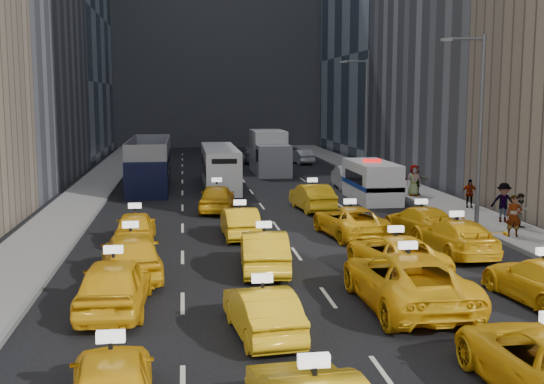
{
  "coord_description": "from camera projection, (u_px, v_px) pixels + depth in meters",
  "views": [
    {
      "loc": [
        -4.4,
        -18.15,
        6.21
      ],
      "look_at": [
        -0.51,
        11.56,
        2.0
      ],
      "focal_mm": 45.0,
      "sensor_mm": 36.0,
      "label": 1
    }
  ],
  "objects": [
    {
      "name": "pedestrian_4",
      "position": [
        414.0,
        180.0,
        41.81
      ],
      "size": [
        0.94,
        0.52,
        1.91
      ],
      "primitive_type": "imported",
      "rotation": [
        0.0,
        0.0,
        0.01
      ],
      "color": "gray",
      "rests_on": "sidewalk_east"
    },
    {
      "name": "sidewalk_west",
      "position": [
        85.0,
        196.0,
        42.44
      ],
      "size": [
        3.0,
        90.0,
        0.15
      ],
      "primitive_type": "cube",
      "color": "gray",
      "rests_on": "ground"
    },
    {
      "name": "taxi_10",
      "position": [
        395.0,
        254.0,
        24.06
      ],
      "size": [
        2.88,
        5.18,
        1.37
      ],
      "primitive_type": "imported",
      "rotation": [
        0.0,
        0.0,
        3.27
      ],
      "color": "yellow",
      "rests_on": "ground"
    },
    {
      "name": "taxi_7",
      "position": [
        544.0,
        281.0,
        20.52
      ],
      "size": [
        2.38,
        4.95,
        1.39
      ],
      "primitive_type": "imported",
      "rotation": [
        0.0,
        0.0,
        3.23
      ],
      "color": "yellow",
      "rests_on": "ground"
    },
    {
      "name": "streetlight_far",
      "position": [
        365.0,
        114.0,
        51.17
      ],
      "size": [
        2.15,
        0.22,
        9.0
      ],
      "color": "#595B60",
      "rests_on": "ground"
    },
    {
      "name": "double_decker",
      "position": [
        150.0,
        164.0,
        46.26
      ],
      "size": [
        3.45,
        11.57,
        3.32
      ],
      "rotation": [
        0.0,
        0.0,
        -0.08
      ],
      "color": "black",
      "rests_on": "ground"
    },
    {
      "name": "taxi_8",
      "position": [
        131.0,
        255.0,
        23.37
      ],
      "size": [
        2.56,
        5.07,
        1.66
      ],
      "primitive_type": "imported",
      "rotation": [
        0.0,
        0.0,
        3.27
      ],
      "color": "yellow",
      "rests_on": "ground"
    },
    {
      "name": "taxi_16",
      "position": [
        217.0,
        198.0,
        36.98
      ],
      "size": [
        2.33,
        4.65,
        1.52
      ],
      "primitive_type": "imported",
      "rotation": [
        0.0,
        0.0,
        3.02
      ],
      "color": "yellow",
      "rests_on": "ground"
    },
    {
      "name": "curb_east",
      "position": [
        389.0,
        190.0,
        44.95
      ],
      "size": [
        0.15,
        90.0,
        0.18
      ],
      "primitive_type": "cube",
      "color": "slate",
      "rests_on": "ground"
    },
    {
      "name": "taxi_13",
      "position": [
        240.0,
        222.0,
        30.13
      ],
      "size": [
        1.56,
        4.18,
        1.36
      ],
      "primitive_type": "imported",
      "rotation": [
        0.0,
        0.0,
        3.17
      ],
      "color": "yellow",
      "rests_on": "ground"
    },
    {
      "name": "misc_car_3",
      "position": [
        214.0,
        156.0,
        63.49
      ],
      "size": [
        2.03,
        4.29,
        1.42
      ],
      "primitive_type": "imported",
      "rotation": [
        0.0,
        0.0,
        3.23
      ],
      "color": "black",
      "rests_on": "ground"
    },
    {
      "name": "taxi_14",
      "position": [
        350.0,
        221.0,
        30.43
      ],
      "size": [
        2.88,
        5.15,
        1.36
      ],
      "primitive_type": "imported",
      "rotation": [
        0.0,
        0.0,
        3.27
      ],
      "color": "yellow",
      "rests_on": "ground"
    },
    {
      "name": "pedestrian_0",
      "position": [
        514.0,
        216.0,
        29.61
      ],
      "size": [
        0.76,
        0.6,
        1.82
      ],
      "primitive_type": "imported",
      "rotation": [
        0.0,
        0.0,
        -0.28
      ],
      "color": "gray",
      "rests_on": "sidewalk_east"
    },
    {
      "name": "ground",
      "position": [
        343.0,
        318.0,
        19.25
      ],
      "size": [
        160.0,
        160.0,
        0.0
      ],
      "primitive_type": "plane",
      "color": "black",
      "rests_on": "ground"
    },
    {
      "name": "misc_car_4",
      "position": [
        301.0,
        156.0,
        63.51
      ],
      "size": [
        1.92,
        4.19,
        1.33
      ],
      "primitive_type": "imported",
      "rotation": [
        0.0,
        0.0,
        3.27
      ],
      "color": "#ADB1B5",
      "rests_on": "ground"
    },
    {
      "name": "pedestrian_2",
      "position": [
        504.0,
        202.0,
        33.07
      ],
      "size": [
        1.34,
        0.92,
        1.91
      ],
      "primitive_type": "imported",
      "rotation": [
        0.0,
        0.0,
        -0.37
      ],
      "color": "gray",
      "rests_on": "sidewalk_east"
    },
    {
      "name": "pedestrian_3",
      "position": [
        469.0,
        193.0,
        37.43
      ],
      "size": [
        0.99,
        0.66,
        1.56
      ],
      "primitive_type": "imported",
      "rotation": [
        0.0,
        0.0,
        -0.29
      ],
      "color": "gray",
      "rests_on": "sidewalk_east"
    },
    {
      "name": "pedestrian_1",
      "position": [
        521.0,
        211.0,
        31.52
      ],
      "size": [
        0.86,
        0.59,
        1.62
      ],
      "primitive_type": "imported",
      "rotation": [
        0.0,
        0.0,
        0.21
      ],
      "color": "gray",
      "rests_on": "sidewalk_east"
    },
    {
      "name": "curb_west",
      "position": [
        109.0,
        195.0,
        42.62
      ],
      "size": [
        0.15,
        90.0,
        0.18
      ],
      "primitive_type": "cube",
      "color": "slate",
      "rests_on": "ground"
    },
    {
      "name": "sidewalk_east",
      "position": [
        410.0,
        190.0,
        45.14
      ],
      "size": [
        3.0,
        90.0,
        0.15
      ],
      "primitive_type": "cube",
      "color": "gray",
      "rests_on": "ground"
    },
    {
      "name": "box_truck",
      "position": [
        269.0,
        153.0,
        55.19
      ],
      "size": [
        3.5,
        7.83,
        3.46
      ],
      "rotation": [
        0.0,
        0.0,
        0.12
      ],
      "color": "silver",
      "rests_on": "ground"
    },
    {
      "name": "taxi_6",
      "position": [
        407.0,
        280.0,
        20.15
      ],
      "size": [
        2.86,
        6.01,
        1.66
      ],
      "primitive_type": "imported",
      "rotation": [
        0.0,
        0.0,
        3.16
      ],
      "color": "yellow",
      "rests_on": "ground"
    },
    {
      "name": "taxi_9",
      "position": [
        264.0,
        251.0,
        24.25
      ],
      "size": [
        1.83,
        4.61,
        1.49
      ],
      "primitive_type": "imported",
      "rotation": [
        0.0,
        0.0,
        3.09
      ],
      "color": "yellow",
      "rests_on": "ground"
    },
    {
      "name": "taxi_15",
      "position": [
        421.0,
        222.0,
        30.33
      ],
      "size": [
        2.48,
        4.92,
        1.37
      ],
      "primitive_type": "imported",
      "rotation": [
        0.0,
        0.0,
        3.26
      ],
      "color": "yellow",
      "rests_on": "ground"
    },
    {
      "name": "streetlight_near",
      "position": [
        478.0,
        125.0,
        31.53
      ],
      "size": [
        2.15,
        0.22,
        9.0
      ],
      "color": "#595B60",
      "rests_on": "ground"
    },
    {
      "name": "misc_car_0",
      "position": [
        348.0,
        177.0,
        46.1
      ],
      "size": [
        2.01,
        5.0,
        1.61
      ],
      "primitive_type": "imported",
      "rotation": [
        0.0,
        0.0,
        3.08
      ],
      "color": "#B2B5BB",
      "rests_on": "ground"
    },
    {
      "name": "misc_car_2",
      "position": [
        252.0,
        154.0,
        64.3
      ],
      "size": [
        2.58,
        5.65,
        1.6
      ],
      "primitive_type": "imported",
      "rotation": [
        0.0,
        0.0,
        3.2
      ],
      "color": "slate",
      "rests_on": "ground"
    },
    {
      "name": "taxi_5",
      "position": [
        262.0,
        311.0,
        17.75
      ],
      "size": [
        1.87,
        4.16,
        1.33
      ],
      "primitive_type": "imported",
      "rotation": [
        0.0,
        0.0,
        3.26
      ],
      "color": "yellow",
      "rests_on": "ground"
    },
    {
      "name": "taxi_11",
      "position": [
        456.0,
        237.0,
        26.85
      ],
      "size": [
        2.21,
        4.99,
        1.42
      ],
      "primitive_type": "imported",
      "rotation": [
        0.0,
        0.0,
        3.19
      ],
      "color": "yellow",
      "rests_on": "ground"
    },
    {
      "name": "misc_car_1",
      "position": [
        151.0,
        161.0,
        57.66
      ],
      "size": [
        2.63,
        5.6,
        1.55
      ],
      "primitive_type": "imported",
      "rotation": [
        0.0,
        0.0,
        3.15
      ],
      "color": "black",
      "rests_on": "ground"
    },
    {
      "name": "city_bus",
      "position": [
        220.0,
        167.0,
        47.05
      ],
      "size": [
        3.53,
        10.88,
        2.76
      ],
      "rotation": [
        0.0,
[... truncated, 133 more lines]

